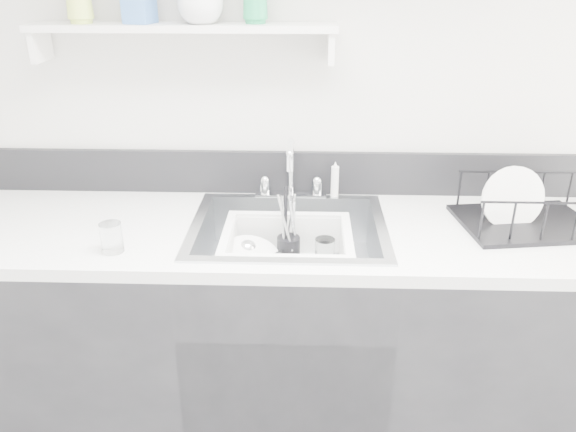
{
  "coord_description": "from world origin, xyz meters",
  "views": [
    {
      "loc": [
        0.06,
        -0.47,
        1.71
      ],
      "look_at": [
        0.0,
        1.14,
        0.98
      ],
      "focal_mm": 35.0,
      "sensor_mm": 36.0,
      "label": 1
    }
  ],
  "objects_px": {
    "sink": "(289,251)",
    "wash_tub": "(287,255)",
    "dish_rack": "(528,204)",
    "counter_run": "(288,341)"
  },
  "relations": [
    {
      "from": "counter_run",
      "to": "dish_rack",
      "type": "bearing_deg",
      "value": 2.89
    },
    {
      "from": "sink",
      "to": "wash_tub",
      "type": "bearing_deg",
      "value": -95.74
    },
    {
      "from": "counter_run",
      "to": "dish_rack",
      "type": "relative_size",
      "value": 7.63
    },
    {
      "from": "counter_run",
      "to": "sink",
      "type": "height_order",
      "value": "sink"
    },
    {
      "from": "wash_tub",
      "to": "sink",
      "type": "bearing_deg",
      "value": 84.26
    },
    {
      "from": "sink",
      "to": "dish_rack",
      "type": "height_order",
      "value": "dish_rack"
    },
    {
      "from": "sink",
      "to": "wash_tub",
      "type": "relative_size",
      "value": 1.53
    },
    {
      "from": "sink",
      "to": "dish_rack",
      "type": "relative_size",
      "value": 1.53
    },
    {
      "from": "counter_run",
      "to": "wash_tub",
      "type": "height_order",
      "value": "counter_run"
    },
    {
      "from": "sink",
      "to": "wash_tub",
      "type": "distance_m",
      "value": 0.04
    }
  ]
}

